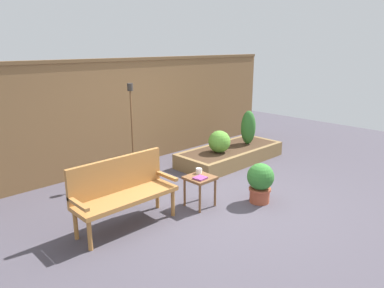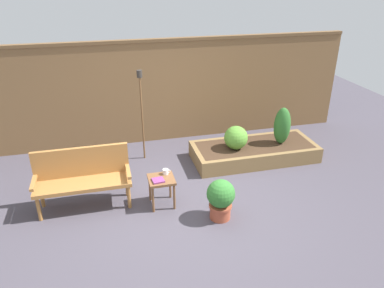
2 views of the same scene
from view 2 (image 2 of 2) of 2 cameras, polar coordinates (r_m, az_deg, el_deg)
name	(u,v)px [view 2 (image 2 of 2)]	position (r m, az deg, el deg)	size (l,w,h in m)	color
ground_plane	(182,206)	(5.87, -1.57, -9.68)	(14.00, 14.00, 0.00)	#47424C
fence_back	(154,92)	(7.70, -5.99, 8.13)	(8.40, 0.14, 2.16)	brown
garden_bench	(82,174)	(5.89, -16.70, -4.49)	(1.44, 0.48, 0.94)	#A87038
side_table	(161,183)	(5.72, -4.78, -6.06)	(0.40, 0.40, 0.48)	brown
cup_on_table	(166,172)	(5.76, -4.11, -4.32)	(0.12, 0.09, 0.08)	white
book_on_table	(158,180)	(5.61, -5.30, -5.64)	(0.18, 0.17, 0.02)	#7F3875
potted_boxwood	(221,198)	(5.45, 4.49, -8.35)	(0.42, 0.42, 0.64)	#A84C33
raised_planter_bed	(254,152)	(7.28, 9.64, -1.20)	(2.40, 1.00, 0.30)	olive
shrub_near_bench	(236,138)	(6.93, 6.86, 0.99)	(0.45, 0.45, 0.45)	brown
shrub_far_corner	(282,126)	(7.24, 13.86, 2.76)	(0.32, 0.32, 0.74)	brown
tiki_torch	(141,100)	(6.86, -7.94, 6.77)	(0.10, 0.10, 1.76)	brown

